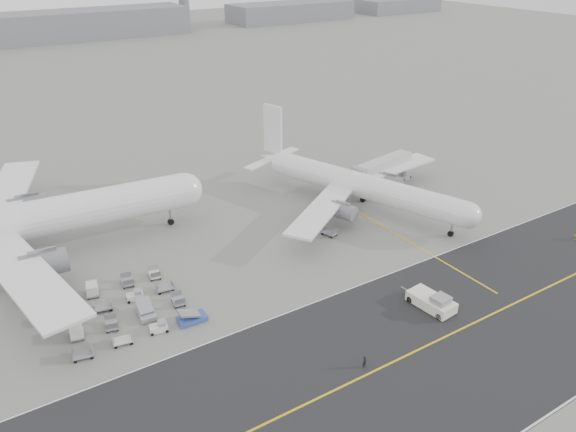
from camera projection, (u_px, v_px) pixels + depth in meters
ground at (273, 307)px, 80.45m from camera, size 700.00×700.00×0.00m
taxiway at (383, 367)px, 69.27m from camera, size 220.00×59.00×0.03m
horizon_buildings at (64, 40)px, 291.36m from camera, size 520.00×28.00×28.00m
airliner_a at (14, 224)px, 90.05m from camera, size 64.17×63.27×22.13m
airliner_b at (358, 184)px, 108.20m from camera, size 46.11×46.96×16.90m
pushback_tug at (432, 302)px, 79.88m from camera, size 3.96×9.12×2.58m
jet_bridge at (383, 167)px, 117.30m from camera, size 17.32×6.13×6.46m
gse_cluster at (125, 312)px, 79.32m from camera, size 24.95×24.28×1.98m
stray_dolly at (329, 235)px, 99.94m from camera, size 2.31×2.97×1.61m
ground_crew_a at (365, 362)px, 68.86m from camera, size 0.70×0.55×1.68m
ground_crew_b at (575, 235)px, 98.14m from camera, size 0.88×0.71×1.72m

